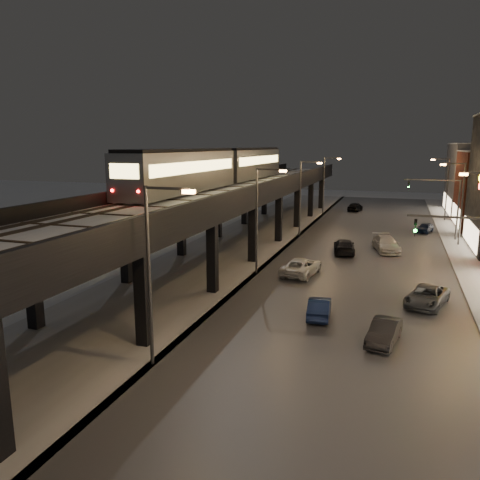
% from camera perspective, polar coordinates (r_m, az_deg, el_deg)
% --- Properties ---
extents(road_surface, '(17.00, 120.00, 0.06)m').
position_cam_1_polar(road_surface, '(42.69, 14.20, -3.53)').
color(road_surface, '#46474D').
rests_on(road_surface, ground).
extents(under_viaduct_pavement, '(11.00, 120.00, 0.06)m').
position_cam_1_polar(under_viaduct_pavement, '(45.67, -2.92, -2.21)').
color(under_viaduct_pavement, '#9FA1A8').
rests_on(under_viaduct_pavement, ground).
extents(elevated_viaduct, '(9.00, 100.00, 6.30)m').
position_cam_1_polar(elevated_viaduct, '(41.78, -4.60, 4.28)').
color(elevated_viaduct, black).
rests_on(elevated_viaduct, ground).
extents(viaduct_trackbed, '(8.40, 100.00, 0.32)m').
position_cam_1_polar(viaduct_trackbed, '(41.81, -4.56, 5.34)').
color(viaduct_trackbed, '#B2B7C1').
rests_on(viaduct_trackbed, elevated_viaduct).
extents(viaduct_parapet_streetside, '(0.30, 100.00, 1.10)m').
position_cam_1_polar(viaduct_parapet_streetside, '(40.27, 1.18, 5.81)').
color(viaduct_parapet_streetside, black).
rests_on(viaduct_parapet_streetside, elevated_viaduct).
extents(viaduct_parapet_far, '(0.30, 100.00, 1.10)m').
position_cam_1_polar(viaduct_parapet_far, '(43.69, -9.82, 6.09)').
color(viaduct_parapet_far, black).
rests_on(viaduct_parapet_far, elevated_viaduct).
extents(streetlight_left_1, '(2.57, 0.28, 9.00)m').
position_cam_1_polar(streetlight_left_1, '(22.78, -10.48, -2.94)').
color(streetlight_left_1, '#38383A').
rests_on(streetlight_left_1, ground).
extents(streetlight_left_2, '(2.57, 0.28, 9.00)m').
position_cam_1_polar(streetlight_left_2, '(39.16, 2.44, 3.26)').
color(streetlight_left_2, '#38383A').
rests_on(streetlight_left_2, ground).
extents(streetlight_left_3, '(2.57, 0.28, 9.00)m').
position_cam_1_polar(streetlight_left_3, '(56.54, 7.63, 5.70)').
color(streetlight_left_3, '#38383A').
rests_on(streetlight_left_3, ground).
extents(streetlight_right_3, '(2.56, 0.28, 9.00)m').
position_cam_1_polar(streetlight_right_3, '(55.83, 25.21, 4.64)').
color(streetlight_right_3, '#38383A').
rests_on(streetlight_right_3, ground).
extents(streetlight_left_4, '(2.57, 0.28, 9.00)m').
position_cam_1_polar(streetlight_left_4, '(74.22, 10.38, 6.98)').
color(streetlight_left_4, '#38383A').
rests_on(streetlight_left_4, ground).
extents(streetlight_right_4, '(2.56, 0.28, 9.00)m').
position_cam_1_polar(streetlight_right_4, '(73.67, 23.76, 6.16)').
color(streetlight_right_4, '#38383A').
rests_on(streetlight_right_4, ground).
extents(traffic_light_rig_b, '(6.10, 0.34, 7.00)m').
position_cam_1_polar(traffic_light_rig_b, '(58.78, 23.98, 4.31)').
color(traffic_light_rig_b, '#38383A').
rests_on(traffic_light_rig_b, ground).
extents(subway_train, '(3.26, 39.73, 3.90)m').
position_cam_1_polar(subway_train, '(53.01, -2.22, 9.02)').
color(subway_train, gray).
rests_on(subway_train, viaduct_trackbed).
extents(car_near_white, '(1.70, 3.95, 1.27)m').
position_cam_1_polar(car_near_white, '(30.55, 9.64, -8.19)').
color(car_near_white, '#14224D').
rests_on(car_near_white, ground).
extents(car_mid_silver, '(3.05, 5.49, 1.45)m').
position_cam_1_polar(car_mid_silver, '(39.90, 7.49, -3.29)').
color(car_mid_silver, silver).
rests_on(car_mid_silver, ground).
extents(car_mid_dark, '(2.70, 5.18, 1.43)m').
position_cam_1_polar(car_mid_dark, '(48.52, 12.58, -0.83)').
color(car_mid_dark, black).
rests_on(car_mid_dark, ground).
extents(car_far_white, '(2.46, 4.57, 1.48)m').
position_cam_1_polar(car_far_white, '(80.21, 13.86, 3.92)').
color(car_far_white, black).
rests_on(car_far_white, ground).
extents(car_onc_silver, '(1.98, 4.04, 1.28)m').
position_cam_1_polar(car_onc_silver, '(27.57, 17.16, -10.76)').
color(car_onc_silver, black).
rests_on(car_onc_silver, ground).
extents(car_onc_dark, '(3.48, 5.19, 1.32)m').
position_cam_1_polar(car_onc_dark, '(34.58, 21.81, -6.47)').
color(car_onc_dark, '#3E4249').
rests_on(car_onc_dark, ground).
extents(car_onc_white, '(3.42, 5.69, 1.54)m').
position_cam_1_polar(car_onc_white, '(50.55, 17.37, -0.53)').
color(car_onc_white, silver).
rests_on(car_onc_white, ground).
extents(car_onc_red, '(2.45, 3.87, 1.23)m').
position_cam_1_polar(car_onc_red, '(63.10, 21.62, 1.35)').
color(car_onc_red, black).
rests_on(car_onc_red, ground).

